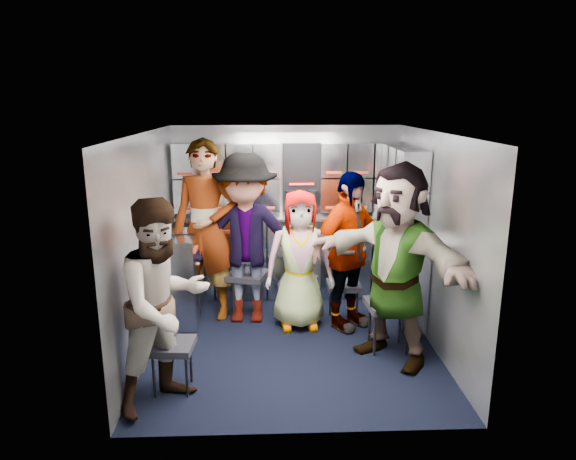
{
  "coord_description": "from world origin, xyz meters",
  "views": [
    {
      "loc": [
        -0.23,
        -4.81,
        2.4
      ],
      "look_at": [
        -0.03,
        0.35,
        1.09
      ],
      "focal_mm": 32.0,
      "sensor_mm": 36.0,
      "label": 1
    }
  ],
  "objects_px": {
    "attendant_arc_b": "(246,239)",
    "jump_seat_near_right": "(389,307)",
    "attendant_arc_c": "(300,260)",
    "jump_seat_mid_left": "(247,277)",
    "attendant_arc_d": "(347,251)",
    "attendant_standing": "(206,230)",
    "attendant_arc_a": "(164,305)",
    "attendant_arc_e": "(396,264)",
    "jump_seat_near_left": "(172,348)",
    "jump_seat_center": "(298,284)",
    "jump_seat_mid_right": "(344,287)"
  },
  "relations": [
    {
      "from": "jump_seat_mid_right",
      "to": "attendant_arc_c",
      "type": "xyz_separation_m",
      "value": [
        -0.5,
        -0.15,
        0.37
      ]
    },
    {
      "from": "jump_seat_near_left",
      "to": "attendant_arc_c",
      "type": "height_order",
      "value": "attendant_arc_c"
    },
    {
      "from": "jump_seat_near_right",
      "to": "attendant_arc_a",
      "type": "distance_m",
      "value": 2.19
    },
    {
      "from": "jump_seat_center",
      "to": "attendant_arc_d",
      "type": "height_order",
      "value": "attendant_arc_d"
    },
    {
      "from": "jump_seat_near_left",
      "to": "attendant_arc_b",
      "type": "relative_size",
      "value": 0.23
    },
    {
      "from": "jump_seat_center",
      "to": "jump_seat_mid_left",
      "type": "bearing_deg",
      "value": 162.09
    },
    {
      "from": "attendant_arc_b",
      "to": "attendant_arc_c",
      "type": "height_order",
      "value": "attendant_arc_b"
    },
    {
      "from": "jump_seat_near_left",
      "to": "attendant_arc_a",
      "type": "bearing_deg",
      "value": -90.0
    },
    {
      "from": "attendant_arc_a",
      "to": "attendant_arc_e",
      "type": "height_order",
      "value": "attendant_arc_e"
    },
    {
      "from": "jump_seat_center",
      "to": "attendant_arc_c",
      "type": "distance_m",
      "value": 0.38
    },
    {
      "from": "jump_seat_near_right",
      "to": "attendant_arc_d",
      "type": "relative_size",
      "value": 0.29
    },
    {
      "from": "attendant_standing",
      "to": "attendant_arc_a",
      "type": "bearing_deg",
      "value": -82.83
    },
    {
      "from": "attendant_standing",
      "to": "attendant_arc_d",
      "type": "xyz_separation_m",
      "value": [
        1.52,
        -0.34,
        -0.16
      ]
    },
    {
      "from": "jump_seat_mid_left",
      "to": "attendant_arc_c",
      "type": "relative_size",
      "value": 0.34
    },
    {
      "from": "jump_seat_near_left",
      "to": "attendant_arc_d",
      "type": "distance_m",
      "value": 2.1
    },
    {
      "from": "jump_seat_center",
      "to": "attendant_arc_c",
      "type": "xyz_separation_m",
      "value": [
        -0.0,
        -0.18,
        0.34
      ]
    },
    {
      "from": "attendant_arc_b",
      "to": "jump_seat_mid_left",
      "type": "bearing_deg",
      "value": 94.01
    },
    {
      "from": "attendant_standing",
      "to": "attendant_arc_c",
      "type": "xyz_separation_m",
      "value": [
        1.02,
        -0.31,
        -0.25
      ]
    },
    {
      "from": "jump_seat_center",
      "to": "attendant_arc_b",
      "type": "distance_m",
      "value": 0.77
    },
    {
      "from": "jump_seat_center",
      "to": "attendant_standing",
      "type": "bearing_deg",
      "value": 172.55
    },
    {
      "from": "jump_seat_mid_left",
      "to": "attendant_arc_b",
      "type": "relative_size",
      "value": 0.27
    },
    {
      "from": "attendant_arc_a",
      "to": "attendant_arc_c",
      "type": "relative_size",
      "value": 1.13
    },
    {
      "from": "jump_seat_near_right",
      "to": "attendant_arc_c",
      "type": "xyz_separation_m",
      "value": [
        -0.84,
        0.58,
        0.31
      ]
    },
    {
      "from": "jump_seat_mid_right",
      "to": "attendant_arc_a",
      "type": "bearing_deg",
      "value": -136.43
    },
    {
      "from": "jump_seat_near_left",
      "to": "attendant_arc_d",
      "type": "xyz_separation_m",
      "value": [
        1.65,
        1.21,
        0.46
      ]
    },
    {
      "from": "jump_seat_mid_left",
      "to": "attendant_arc_c",
      "type": "height_order",
      "value": "attendant_arc_c"
    },
    {
      "from": "jump_seat_mid_left",
      "to": "jump_seat_center",
      "type": "xyz_separation_m",
      "value": [
        0.57,
        -0.19,
        -0.02
      ]
    },
    {
      "from": "attendant_standing",
      "to": "attendant_arc_e",
      "type": "bearing_deg",
      "value": -18.54
    },
    {
      "from": "jump_seat_center",
      "to": "attendant_arc_d",
      "type": "bearing_deg",
      "value": -22.46
    },
    {
      "from": "attendant_arc_a",
      "to": "attendant_arc_c",
      "type": "bearing_deg",
      "value": 6.72
    },
    {
      "from": "attendant_standing",
      "to": "attendant_arc_d",
      "type": "relative_size",
      "value": 1.19
    },
    {
      "from": "jump_seat_near_left",
      "to": "attendant_arc_e",
      "type": "xyz_separation_m",
      "value": [
        1.98,
        0.48,
        0.56
      ]
    },
    {
      "from": "attendant_standing",
      "to": "jump_seat_near_left",
      "type": "bearing_deg",
      "value": -83.33
    },
    {
      "from": "jump_seat_mid_left",
      "to": "attendant_arc_d",
      "type": "relative_size",
      "value": 0.3
    },
    {
      "from": "jump_seat_near_left",
      "to": "attendant_standing",
      "type": "distance_m",
      "value": 1.68
    },
    {
      "from": "attendant_arc_b",
      "to": "attendant_arc_c",
      "type": "xyz_separation_m",
      "value": [
        0.57,
        -0.19,
        -0.18
      ]
    },
    {
      "from": "attendant_arc_e",
      "to": "attendant_arc_a",
      "type": "bearing_deg",
      "value": -112.92
    },
    {
      "from": "attendant_arc_a",
      "to": "attendant_arc_c",
      "type": "distance_m",
      "value": 1.83
    },
    {
      "from": "jump_seat_near_left",
      "to": "attendant_arc_a",
      "type": "relative_size",
      "value": 0.26
    },
    {
      "from": "attendant_arc_c",
      "to": "attendant_arc_d",
      "type": "xyz_separation_m",
      "value": [
        0.5,
        -0.03,
        0.1
      ]
    },
    {
      "from": "jump_seat_mid_left",
      "to": "attendant_arc_d",
      "type": "height_order",
      "value": "attendant_arc_d"
    },
    {
      "from": "jump_seat_near_left",
      "to": "jump_seat_mid_left",
      "type": "xyz_separation_m",
      "value": [
        0.57,
        1.6,
        0.05
      ]
    },
    {
      "from": "jump_seat_near_right",
      "to": "attendant_arc_c",
      "type": "relative_size",
      "value": 0.33
    },
    {
      "from": "jump_seat_mid_right",
      "to": "attendant_arc_b",
      "type": "bearing_deg",
      "value": 178.23
    },
    {
      "from": "attendant_arc_b",
      "to": "jump_seat_near_right",
      "type": "bearing_deg",
      "value": -24.46
    },
    {
      "from": "attendant_standing",
      "to": "attendant_arc_b",
      "type": "xyz_separation_m",
      "value": [
        0.44,
        -0.13,
        -0.07
      ]
    },
    {
      "from": "jump_seat_mid_left",
      "to": "attendant_arc_b",
      "type": "height_order",
      "value": "attendant_arc_b"
    },
    {
      "from": "attendant_arc_b",
      "to": "jump_seat_mid_right",
      "type": "bearing_deg",
      "value": 2.23
    },
    {
      "from": "attendant_arc_a",
      "to": "jump_seat_near_left",
      "type": "bearing_deg",
      "value": 45.69
    },
    {
      "from": "attendant_arc_b",
      "to": "attendant_arc_e",
      "type": "xyz_separation_m",
      "value": [
        1.41,
        -0.94,
        0.01
      ]
    }
  ]
}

